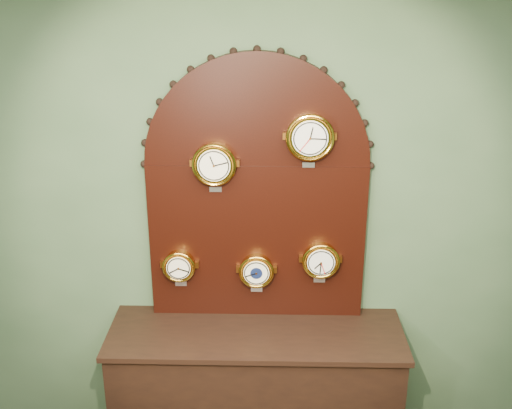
{
  "coord_description": "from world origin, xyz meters",
  "views": [
    {
      "loc": [
        0.08,
        -0.75,
        2.74
      ],
      "look_at": [
        0.0,
        2.25,
        1.58
      ],
      "focal_mm": 44.07,
      "sensor_mm": 36.0,
      "label": 1
    }
  ],
  "objects_px": {
    "hygrometer": "(179,266)",
    "barometer": "(256,271)",
    "shop_counter": "(256,396)",
    "arabic_clock": "(310,137)",
    "roman_clock": "(214,164)",
    "display_board": "(257,183)",
    "tide_clock": "(321,260)"
  },
  "relations": [
    {
      "from": "display_board",
      "to": "hygrometer",
      "type": "bearing_deg",
      "value": -171.41
    },
    {
      "from": "tide_clock",
      "to": "barometer",
      "type": "bearing_deg",
      "value": 179.98
    },
    {
      "from": "roman_clock",
      "to": "tide_clock",
      "type": "xyz_separation_m",
      "value": [
        0.58,
        0.0,
        -0.55
      ]
    },
    {
      "from": "shop_counter",
      "to": "arabic_clock",
      "type": "bearing_deg",
      "value": 29.2
    },
    {
      "from": "display_board",
      "to": "arabic_clock",
      "type": "distance_m",
      "value": 0.4
    },
    {
      "from": "display_board",
      "to": "barometer",
      "type": "height_order",
      "value": "display_board"
    },
    {
      "from": "shop_counter",
      "to": "display_board",
      "type": "relative_size",
      "value": 1.05
    },
    {
      "from": "arabic_clock",
      "to": "tide_clock",
      "type": "relative_size",
      "value": 1.16
    },
    {
      "from": "roman_clock",
      "to": "hygrometer",
      "type": "xyz_separation_m",
      "value": [
        -0.21,
        0.0,
        -0.6
      ]
    },
    {
      "from": "shop_counter",
      "to": "hygrometer",
      "type": "distance_m",
      "value": 0.88
    },
    {
      "from": "shop_counter",
      "to": "hygrometer",
      "type": "relative_size",
      "value": 6.8
    },
    {
      "from": "hygrometer",
      "to": "barometer",
      "type": "xyz_separation_m",
      "value": [
        0.43,
        -0.0,
        -0.02
      ]
    },
    {
      "from": "shop_counter",
      "to": "tide_clock",
      "type": "relative_size",
      "value": 6.17
    },
    {
      "from": "display_board",
      "to": "hygrometer",
      "type": "relative_size",
      "value": 6.5
    },
    {
      "from": "display_board",
      "to": "arabic_clock",
      "type": "bearing_deg",
      "value": -13.8
    },
    {
      "from": "barometer",
      "to": "tide_clock",
      "type": "height_order",
      "value": "tide_clock"
    },
    {
      "from": "shop_counter",
      "to": "barometer",
      "type": "relative_size",
      "value": 6.44
    },
    {
      "from": "display_board",
      "to": "barometer",
      "type": "relative_size",
      "value": 6.16
    },
    {
      "from": "roman_clock",
      "to": "arabic_clock",
      "type": "height_order",
      "value": "arabic_clock"
    },
    {
      "from": "shop_counter",
      "to": "arabic_clock",
      "type": "distance_m",
      "value": 1.54
    },
    {
      "from": "roman_clock",
      "to": "arabic_clock",
      "type": "xyz_separation_m",
      "value": [
        0.5,
        -0.0,
        0.15
      ]
    },
    {
      "from": "roman_clock",
      "to": "display_board",
      "type": "bearing_deg",
      "value": 16.74
    },
    {
      "from": "tide_clock",
      "to": "shop_counter",
      "type": "bearing_deg",
      "value": -156.58
    },
    {
      "from": "barometer",
      "to": "tide_clock",
      "type": "xyz_separation_m",
      "value": [
        0.36,
        -0.0,
        0.07
      ]
    },
    {
      "from": "arabic_clock",
      "to": "tide_clock",
      "type": "bearing_deg",
      "value": 0.75
    },
    {
      "from": "arabic_clock",
      "to": "roman_clock",
      "type": "bearing_deg",
      "value": 179.95
    },
    {
      "from": "shop_counter",
      "to": "hygrometer",
      "type": "xyz_separation_m",
      "value": [
        -0.43,
        0.15,
        0.76
      ]
    },
    {
      "from": "shop_counter",
      "to": "arabic_clock",
      "type": "height_order",
      "value": "arabic_clock"
    },
    {
      "from": "display_board",
      "to": "hygrometer",
      "type": "height_order",
      "value": "display_board"
    },
    {
      "from": "barometer",
      "to": "hygrometer",
      "type": "bearing_deg",
      "value": 179.93
    },
    {
      "from": "shop_counter",
      "to": "hygrometer",
      "type": "bearing_deg",
      "value": 160.37
    },
    {
      "from": "roman_clock",
      "to": "tide_clock",
      "type": "height_order",
      "value": "roman_clock"
    }
  ]
}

